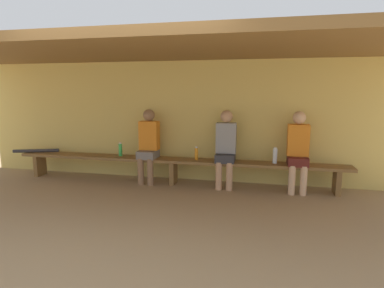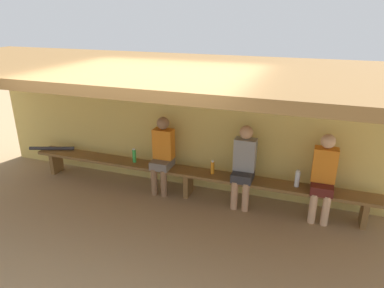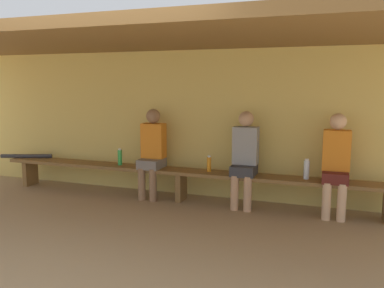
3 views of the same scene
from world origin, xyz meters
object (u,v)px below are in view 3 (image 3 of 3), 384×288
(water_bottle_blue, at_px, (307,169))
(water_bottle_green, at_px, (120,157))
(baseball_bat, at_px, (27,156))
(player_middle, at_px, (152,150))
(player_in_white, at_px, (245,155))
(player_with_sunglasses, at_px, (336,161))
(bench, at_px, (181,175))
(water_bottle_orange, at_px, (209,164))

(water_bottle_blue, distance_m, water_bottle_green, 2.78)
(baseball_bat, bearing_deg, player_middle, -19.57)
(player_middle, relative_size, baseball_bat, 1.56)
(player_in_white, height_order, water_bottle_green, player_in_white)
(player_middle, xyz_separation_m, water_bottle_green, (-0.56, 0.01, -0.15))
(player_with_sunglasses, bearing_deg, baseball_bat, -179.96)
(bench, distance_m, player_middle, 0.58)
(player_with_sunglasses, height_order, water_bottle_orange, player_with_sunglasses)
(water_bottle_blue, distance_m, water_bottle_orange, 1.34)
(player_in_white, bearing_deg, bench, -179.81)
(bench, bearing_deg, player_with_sunglasses, 0.08)
(player_in_white, distance_m, baseball_bat, 3.75)
(player_with_sunglasses, height_order, baseball_bat, player_with_sunglasses)
(water_bottle_orange, height_order, water_bottle_green, water_bottle_green)
(player_with_sunglasses, bearing_deg, water_bottle_green, 179.79)
(bench, bearing_deg, water_bottle_green, 179.17)
(water_bottle_orange, bearing_deg, water_bottle_blue, -0.10)
(water_bottle_orange, relative_size, water_bottle_green, 0.90)
(player_with_sunglasses, relative_size, baseball_bat, 1.56)
(player_in_white, relative_size, water_bottle_blue, 4.93)
(player_in_white, distance_m, player_middle, 1.40)
(player_in_white, bearing_deg, player_with_sunglasses, 0.00)
(water_bottle_orange, bearing_deg, player_with_sunglasses, -0.76)
(player_middle, height_order, water_bottle_blue, player_middle)
(bench, height_order, water_bottle_blue, water_bottle_blue)
(player_with_sunglasses, xyz_separation_m, water_bottle_orange, (-1.70, 0.02, -0.16))
(baseball_bat, bearing_deg, player_with_sunglasses, -19.61)
(player_with_sunglasses, distance_m, baseball_bat, 4.94)
(bench, height_order, player_in_white, player_in_white)
(water_bottle_orange, xyz_separation_m, baseball_bat, (-3.23, -0.03, -0.08))
(water_bottle_blue, bearing_deg, player_with_sunglasses, -3.22)
(player_with_sunglasses, distance_m, water_bottle_blue, 0.39)
(player_middle, xyz_separation_m, baseball_bat, (-2.34, -0.00, -0.24))
(player_middle, bearing_deg, water_bottle_orange, 1.47)
(water_bottle_orange, bearing_deg, player_middle, -178.53)
(water_bottle_green, distance_m, baseball_bat, 1.79)
(player_in_white, distance_m, player_with_sunglasses, 1.19)
(water_bottle_blue, bearing_deg, player_middle, -179.48)
(player_with_sunglasses, height_order, water_bottle_blue, player_with_sunglasses)
(bench, distance_m, water_bottle_green, 1.04)
(player_in_white, bearing_deg, baseball_bat, -179.95)
(baseball_bat, bearing_deg, bench, -19.65)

